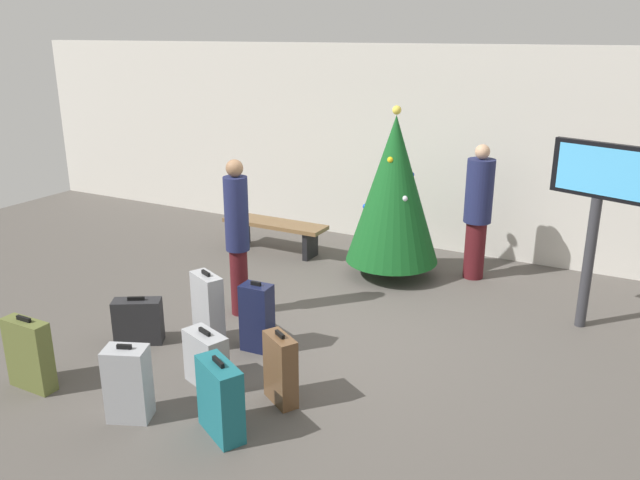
% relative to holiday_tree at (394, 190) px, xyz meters
% --- Properties ---
extents(ground_plane, '(16.00, 16.00, 0.00)m').
position_rel_holiday_tree_xyz_m(ground_plane, '(0.03, -2.02, -1.23)').
color(ground_plane, '#514C47').
extents(back_wall, '(16.00, 0.20, 3.08)m').
position_rel_holiday_tree_xyz_m(back_wall, '(0.03, 1.51, 0.31)').
color(back_wall, beige).
rests_on(back_wall, ground_plane).
extents(holiday_tree, '(1.27, 1.27, 2.35)m').
position_rel_holiday_tree_xyz_m(holiday_tree, '(0.00, 0.00, 0.00)').
color(holiday_tree, '#4C3319').
rests_on(holiday_tree, ground_plane).
extents(flight_info_kiosk, '(1.05, 0.43, 2.13)m').
position_rel_holiday_tree_xyz_m(flight_info_kiosk, '(2.55, -0.46, 0.31)').
color(flight_info_kiosk, '#333338').
rests_on(flight_info_kiosk, ground_plane).
extents(waiting_bench, '(1.66, 0.44, 0.48)m').
position_rel_holiday_tree_xyz_m(waiting_bench, '(-1.97, 0.10, -0.86)').
color(waiting_bench, brown).
rests_on(waiting_bench, ground_plane).
extents(traveller_0, '(0.31, 0.31, 1.89)m').
position_rel_holiday_tree_xyz_m(traveller_0, '(-1.13, -2.04, -0.21)').
color(traveller_0, '#4C1419').
rests_on(traveller_0, ground_plane).
extents(traveller_1, '(0.51, 0.51, 1.85)m').
position_rel_holiday_tree_xyz_m(traveller_1, '(1.03, 0.47, -0.25)').
color(traveller_1, '#4C1419').
rests_on(traveller_1, ground_plane).
extents(suitcase_0, '(0.43, 0.37, 0.72)m').
position_rel_holiday_tree_xyz_m(suitcase_0, '(-0.72, -4.31, -0.89)').
color(suitcase_0, '#9EA0A5').
rests_on(suitcase_0, ground_plane).
extents(suitcase_1, '(0.52, 0.37, 0.58)m').
position_rel_holiday_tree_xyz_m(suitcase_1, '(-0.47, -3.54, -0.96)').
color(suitcase_1, '#9EA0A5').
rests_on(suitcase_1, ground_plane).
extents(suitcase_2, '(0.55, 0.45, 0.54)m').
position_rel_holiday_tree_xyz_m(suitcase_2, '(-1.67, -3.19, -0.98)').
color(suitcase_2, '#232326').
rests_on(suitcase_2, ground_plane).
extents(suitcase_3, '(0.41, 0.34, 0.70)m').
position_rel_holiday_tree_xyz_m(suitcase_3, '(0.32, -3.46, -0.89)').
color(suitcase_3, brown).
rests_on(suitcase_3, ground_plane).
extents(suitcase_4, '(0.55, 0.43, 0.70)m').
position_rel_holiday_tree_xyz_m(suitcase_4, '(0.13, -4.12, -0.90)').
color(suitcase_4, '#19606B').
rests_on(suitcase_4, ground_plane).
extents(suitcase_5, '(0.34, 0.24, 0.78)m').
position_rel_holiday_tree_xyz_m(suitcase_5, '(-0.44, -2.71, -0.86)').
color(suitcase_5, '#141938').
rests_on(suitcase_5, ground_plane).
extents(suitcase_6, '(0.46, 0.35, 0.84)m').
position_rel_holiday_tree_xyz_m(suitcase_6, '(-0.98, -2.84, -0.83)').
color(suitcase_6, '#9EA0A5').
rests_on(suitcase_6, ground_plane).
extents(suitcase_7, '(0.49, 0.17, 0.74)m').
position_rel_holiday_tree_xyz_m(suitcase_7, '(-1.91, -4.37, -0.88)').
color(suitcase_7, '#59602D').
rests_on(suitcase_7, ground_plane).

